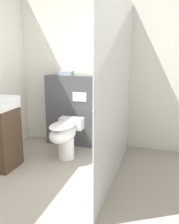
{
  "coord_description": "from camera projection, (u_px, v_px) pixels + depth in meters",
  "views": [
    {
      "loc": [
        0.92,
        -1.7,
        1.46
      ],
      "look_at": [
        0.02,
        1.25,
        0.73
      ],
      "focal_mm": 40.0,
      "sensor_mm": 36.0,
      "label": 1
    }
  ],
  "objects": [
    {
      "name": "hair_drier",
      "position": [
        101.0,
        71.0,
        3.74
      ],
      "size": [
        0.15,
        0.07,
        0.11
      ],
      "color": "#B7B7BC",
      "rests_on": "partition_panel"
    },
    {
      "name": "shower_glass",
      "position": [
        118.0,
        89.0,
        2.83
      ],
      "size": [
        0.04,
        2.0,
        2.14
      ],
      "color": "silver",
      "rests_on": "ground_plane"
    },
    {
      "name": "folded_towel",
      "position": [
        66.0,
        73.0,
        3.92
      ],
      "size": [
        0.21,
        0.14,
        0.06
      ],
      "color": "#8C9EAD",
      "rests_on": "partition_panel"
    },
    {
      "name": "toilet",
      "position": [
        65.0,
        135.0,
        3.46
      ],
      "size": [
        0.35,
        0.68,
        0.54
      ],
      "color": "white",
      "rests_on": "ground_plane"
    },
    {
      "name": "partition_panel",
      "position": [
        82.0,
        111.0,
        3.96
      ],
      "size": [
        1.17,
        0.22,
        1.12
      ],
      "color": "#4C4C51",
      "rests_on": "ground_plane"
    },
    {
      "name": "wall_back",
      "position": [
        105.0,
        67.0,
        3.86
      ],
      "size": [
        8.0,
        0.06,
        2.5
      ],
      "color": "silver",
      "rests_on": "ground_plane"
    }
  ]
}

